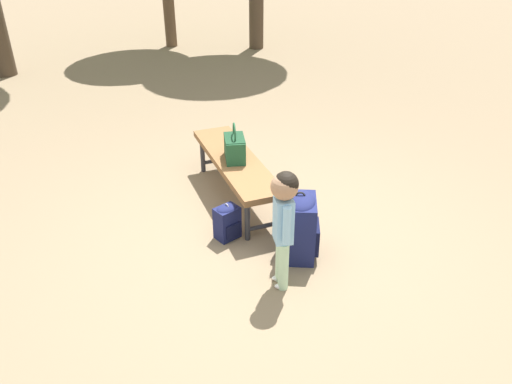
{
  "coord_description": "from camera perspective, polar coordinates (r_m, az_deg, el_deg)",
  "views": [
    {
      "loc": [
        3.44,
        -1.1,
        2.57
      ],
      "look_at": [
        -0.11,
        -0.09,
        0.45
      ],
      "focal_mm": 35.27,
      "sensor_mm": 36.0,
      "label": 1
    }
  ],
  "objects": [
    {
      "name": "backpack_large",
      "position": [
        4.12,
        4.91,
        -3.67
      ],
      "size": [
        0.43,
        0.38,
        0.61
      ],
      "color": "#191E4C",
      "rests_on": "ground"
    },
    {
      "name": "child_standing",
      "position": [
        3.6,
        3.18,
        -2.36
      ],
      "size": [
        0.26,
        0.2,
        0.98
      ],
      "color": "#B2D8B2",
      "rests_on": "ground"
    },
    {
      "name": "ground_plane",
      "position": [
        4.43,
        1.58,
        -5.6
      ],
      "size": [
        40.0,
        40.0,
        0.0
      ],
      "primitive_type": "plane",
      "color": "#7F6B51",
      "rests_on": "ground"
    },
    {
      "name": "backpack_small",
      "position": [
        4.39,
        -3.28,
        -3.28
      ],
      "size": [
        0.23,
        0.25,
        0.35
      ],
      "color": "#191E4C",
      "rests_on": "ground"
    },
    {
      "name": "handbag",
      "position": [
        4.77,
        -2.44,
        5.12
      ],
      "size": [
        0.34,
        0.22,
        0.37
      ],
      "color": "#1E4C2D",
      "rests_on": "park_bench"
    },
    {
      "name": "park_bench",
      "position": [
        4.86,
        -2.33,
        3.24
      ],
      "size": [
        1.63,
        0.55,
        0.45
      ],
      "color": "brown",
      "rests_on": "ground"
    }
  ]
}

